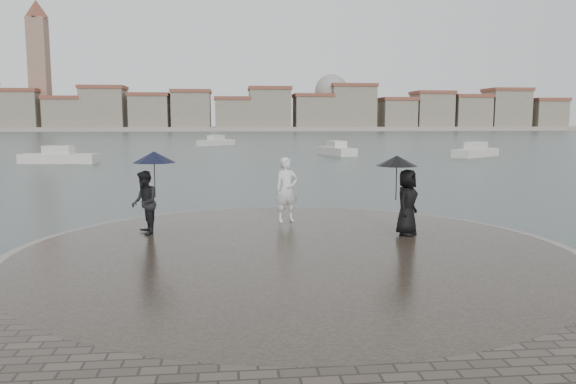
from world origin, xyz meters
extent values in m
plane|color=#2B3835|center=(0.00, 0.00, 0.00)|extent=(400.00, 400.00, 0.00)
cylinder|color=gray|center=(0.00, 3.50, 0.16)|extent=(12.50, 12.50, 0.32)
cylinder|color=#2D261E|center=(0.00, 3.50, 0.18)|extent=(11.90, 11.90, 0.36)
imported|color=silver|center=(0.18, 6.82, 1.26)|extent=(0.74, 0.59, 1.79)
imported|color=black|center=(-3.48, 5.48, 1.15)|extent=(0.79, 0.90, 1.57)
cylinder|color=black|center=(-3.23, 5.58, 1.71)|extent=(0.02, 0.02, 0.90)
cone|color=black|center=(-3.23, 5.58, 2.26)|extent=(1.07, 1.07, 0.28)
imported|color=black|center=(2.91, 4.70, 1.17)|extent=(0.89, 0.94, 1.62)
cylinder|color=black|center=(2.66, 4.80, 1.66)|extent=(0.02, 0.02, 0.90)
cone|color=black|center=(2.66, 4.80, 2.18)|extent=(1.01, 1.01, 0.26)
cube|color=gray|center=(0.00, 163.00, 0.60)|extent=(260.00, 20.00, 1.20)
cube|color=gray|center=(-60.00, 160.00, 5.50)|extent=(11.00, 10.00, 11.00)
cube|color=brown|center=(-60.00, 160.00, 11.50)|extent=(11.60, 10.60, 1.00)
cube|color=gray|center=(-48.00, 160.00, 4.50)|extent=(10.00, 10.00, 9.00)
cube|color=brown|center=(-48.00, 160.00, 9.50)|extent=(10.60, 10.60, 1.00)
cube|color=gray|center=(-37.00, 160.00, 6.00)|extent=(12.00, 10.00, 12.00)
cube|color=brown|center=(-37.00, 160.00, 12.50)|extent=(12.60, 10.60, 1.00)
cube|color=gray|center=(-24.00, 160.00, 5.00)|extent=(11.00, 10.00, 10.00)
cube|color=brown|center=(-24.00, 160.00, 10.50)|extent=(11.60, 10.60, 1.00)
cube|color=gray|center=(-12.00, 160.00, 5.50)|extent=(11.00, 10.00, 11.00)
cube|color=brown|center=(-12.00, 160.00, 11.50)|extent=(11.60, 10.60, 1.00)
cube|color=gray|center=(0.00, 160.00, 4.50)|extent=(10.00, 10.00, 9.00)
cube|color=brown|center=(0.00, 160.00, 9.50)|extent=(10.60, 10.60, 1.00)
cube|color=gray|center=(11.00, 160.00, 6.00)|extent=(12.00, 10.00, 12.00)
cube|color=brown|center=(11.00, 160.00, 12.50)|extent=(12.60, 10.60, 1.00)
cube|color=gray|center=(24.00, 160.00, 5.00)|extent=(11.00, 10.00, 10.00)
cube|color=brown|center=(24.00, 160.00, 10.50)|extent=(11.60, 10.60, 1.00)
cube|color=gray|center=(36.00, 160.00, 6.50)|extent=(13.00, 10.00, 13.00)
cube|color=brown|center=(36.00, 160.00, 13.50)|extent=(13.60, 10.60, 1.00)
cube|color=gray|center=(50.00, 160.00, 4.50)|extent=(10.00, 10.00, 9.00)
cube|color=brown|center=(50.00, 160.00, 9.50)|extent=(10.60, 10.60, 1.00)
cube|color=gray|center=(61.00, 160.00, 5.50)|extent=(11.00, 10.00, 11.00)
cube|color=brown|center=(61.00, 160.00, 11.50)|extent=(11.60, 10.60, 1.00)
cube|color=gray|center=(73.00, 160.00, 5.00)|extent=(11.00, 10.00, 10.00)
cube|color=brown|center=(73.00, 160.00, 10.50)|extent=(11.60, 10.60, 1.00)
cube|color=gray|center=(85.00, 160.00, 6.00)|extent=(12.00, 10.00, 12.00)
cube|color=brown|center=(85.00, 160.00, 12.50)|extent=(12.60, 10.60, 1.00)
cube|color=gray|center=(98.00, 160.00, 4.50)|extent=(10.00, 10.00, 9.00)
cube|color=brown|center=(98.00, 160.00, 9.50)|extent=(10.60, 10.60, 1.00)
cube|color=#846654|center=(-55.00, 162.00, 16.00)|extent=(5.00, 5.00, 32.00)
cone|color=brown|center=(-55.00, 162.00, 34.50)|extent=(6.80, 6.80, 5.00)
sphere|color=gray|center=(30.00, 162.00, 12.00)|extent=(10.00, 10.00, 10.00)
cube|color=beige|center=(-13.87, 34.46, 0.25)|extent=(5.65, 2.23, 0.90)
cube|color=beige|center=(-13.87, 34.46, 0.85)|extent=(2.13, 1.43, 0.90)
cube|color=beige|center=(19.94, 38.22, 0.25)|extent=(5.32, 4.65, 0.90)
cube|color=beige|center=(19.94, 38.22, 0.85)|extent=(2.31, 2.18, 0.90)
cube|color=beige|center=(-2.92, 62.93, 0.25)|extent=(4.80, 5.21, 0.90)
cube|color=beige|center=(-2.92, 62.93, 0.85)|extent=(2.21, 2.30, 0.90)
cube|color=beige|center=(8.42, 42.09, 0.25)|extent=(2.84, 5.72, 0.90)
cube|color=beige|center=(8.42, 42.09, 0.85)|extent=(1.63, 2.22, 0.90)
camera|label=1|loc=(-1.41, -8.46, 3.16)|focal=35.00mm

